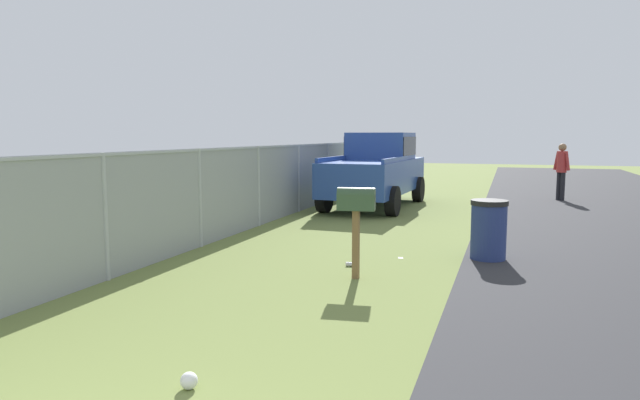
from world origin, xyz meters
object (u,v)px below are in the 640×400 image
trash_bin (489,229)px  pedestrian (562,167)px  mailbox (356,206)px  pickup_truck (377,168)px

trash_bin → pedestrian: (9.40, -1.83, 0.54)m
mailbox → trash_bin: mailbox is taller
pickup_truck → trash_bin: 7.04m
pickup_truck → trash_bin: size_ratio=5.21×
mailbox → trash_bin: (1.90, -1.72, -0.55)m
pickup_truck → pedestrian: size_ratio=2.87×
mailbox → pickup_truck: 8.24m
pickup_truck → trash_bin: (-6.19, -3.29, -0.61)m
mailbox → pedestrian: size_ratio=0.73×
pickup_truck → trash_bin: pickup_truck is taller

